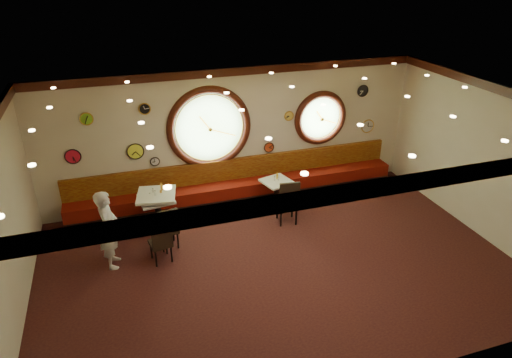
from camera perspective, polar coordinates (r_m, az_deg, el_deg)
name	(u,v)px	position (r m, az deg, el deg)	size (l,w,h in m)	color
floor	(278,264)	(9.05, 2.71, -10.54)	(9.00, 6.00, 0.00)	black
ceiling	(282,105)	(7.59, 3.22, 9.22)	(9.00, 6.00, 0.02)	gold
wall_back	(235,135)	(10.81, -2.70, 5.50)	(9.00, 0.02, 3.20)	beige
wall_front	(365,298)	(5.97, 13.49, -14.32)	(9.00, 0.02, 3.20)	beige
wall_left	(3,234)	(7.98, -29.08, -5.99)	(0.02, 6.00, 3.20)	beige
wall_right	(483,160)	(10.55, 26.48, 2.13)	(0.02, 6.00, 3.20)	beige
molding_back	(234,72)	(10.33, -2.80, 13.27)	(9.00, 0.10, 0.18)	black
molding_front	(377,188)	(5.18, 14.93, -1.10)	(9.00, 0.10, 0.18)	black
molding_right	(498,88)	(10.07, 27.98, 9.96)	(0.10, 6.00, 0.18)	black
banquette_base	(239,196)	(11.19, -2.16, -2.19)	(8.00, 0.55, 0.20)	black
banquette_seat	(239,187)	(11.07, -2.18, -1.05)	(8.00, 0.55, 0.30)	#5A0D07
banquette_back	(236,169)	(11.08, -2.53, 1.28)	(8.00, 0.10, 0.55)	#5C1207
porthole_left_glass	(209,128)	(10.59, -5.87, 6.38)	(1.66, 1.66, 0.02)	#8AC073
porthole_left_frame	(209,128)	(10.57, -5.85, 6.35)	(1.98, 1.98, 0.18)	black
porthole_left_ring	(210,128)	(10.55, -5.82, 6.30)	(1.61, 1.61, 0.03)	gold
porthole_right_glass	(320,118)	(11.48, 8.01, 7.58)	(1.10, 1.10, 0.02)	#8AC073
porthole_right_frame	(320,118)	(11.47, 8.05, 7.55)	(1.38, 1.38, 0.18)	black
porthole_right_ring	(321,118)	(11.44, 8.11, 7.51)	(1.09, 1.09, 0.03)	gold
wall_clock_0	(145,109)	(10.19, -13.76, 8.52)	(0.24, 0.24, 0.03)	black
wall_clock_1	(135,151)	(10.49, -14.84, 3.37)	(0.36, 0.36, 0.03)	yellow
wall_clock_2	(367,126)	(12.19, 13.76, 6.44)	(0.34, 0.34, 0.03)	silver
wall_clock_3	(155,161)	(10.62, -12.52, 2.16)	(0.20, 0.20, 0.03)	white
wall_clock_4	(269,147)	(11.16, 1.61, 3.99)	(0.24, 0.24, 0.03)	red
wall_clock_5	(363,91)	(11.79, 13.19, 10.69)	(0.28, 0.28, 0.03)	black
wall_clock_6	(289,116)	(11.07, 4.13, 7.88)	(0.22, 0.22, 0.03)	gold
wall_clock_7	(73,156)	(10.51, -21.92, 2.64)	(0.32, 0.32, 0.03)	red
wall_clock_8	(86,119)	(10.21, -20.44, 7.07)	(0.26, 0.26, 0.03)	#71B323
table_a	(158,207)	(10.04, -12.20, -3.43)	(0.93, 0.93, 0.87)	black
table_b	(157,210)	(10.07, -12.22, -3.78)	(0.77, 0.77, 0.77)	black
table_c	(276,190)	(10.74, 2.58, -1.44)	(0.77, 0.77, 0.69)	black
chair_a	(168,226)	(9.35, -10.92, -5.77)	(0.45, 0.45, 0.58)	black
chair_b	(161,239)	(8.96, -11.78, -7.36)	(0.46, 0.46, 0.59)	black
chair_c	(288,200)	(10.00, 4.05, -2.60)	(0.50, 0.50, 0.66)	black
condiment_a_salt	(153,190)	(9.94, -12.75, -1.39)	(0.03, 0.03, 0.09)	silver
condiment_b_salt	(150,195)	(9.96, -13.11, -2.01)	(0.04, 0.04, 0.11)	silver
condiment_c_salt	(275,178)	(10.61, 2.35, 0.08)	(0.04, 0.04, 0.11)	silver
condiment_a_pepper	(155,193)	(9.80, -12.51, -1.71)	(0.04, 0.04, 0.11)	silver
condiment_b_pepper	(156,196)	(9.91, -12.45, -2.15)	(0.03, 0.03, 0.09)	silver
condiment_c_pepper	(278,179)	(10.62, 2.80, 0.02)	(0.03, 0.03, 0.09)	silver
condiment_a_bottle	(162,186)	(9.98, -11.73, -0.92)	(0.05, 0.05, 0.17)	gold
condiment_b_bottle	(161,194)	(9.93, -11.78, -1.83)	(0.05, 0.05, 0.15)	gold
condiment_c_bottle	(277,176)	(10.68, 2.67, 0.38)	(0.05, 0.05, 0.16)	gold
waiter	(109,229)	(9.02, -17.91, -6.00)	(0.58, 0.38, 1.59)	silver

